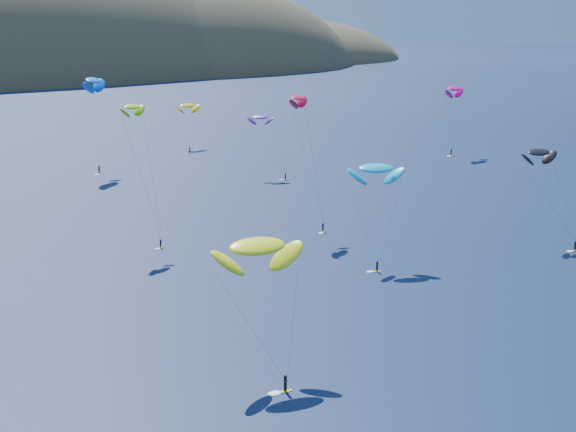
# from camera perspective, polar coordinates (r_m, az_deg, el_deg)

# --- Properties ---
(kitesurfer_2) EXTENTS (11.43, 12.52, 17.80)m
(kitesurfer_2) POSITION_cam_1_polar(r_m,az_deg,el_deg) (95.75, -2.19, -2.18)
(kitesurfer_2) COLOR gold
(kitesurfer_2) RESTS_ON ground
(kitesurfer_3) EXTENTS (6.64, 11.25, 26.70)m
(kitesurfer_3) POSITION_cam_1_polar(r_m,az_deg,el_deg) (150.28, -11.02, 7.60)
(kitesurfer_3) COLOR gold
(kitesurfer_3) RESTS_ON ground
(kitesurfer_4) EXTENTS (10.83, 11.71, 27.20)m
(kitesurfer_4) POSITION_cam_1_polar(r_m,az_deg,el_deg) (220.09, -13.67, 9.35)
(kitesurfer_4) COLOR gold
(kitesurfer_4) RESTS_ON ground
(kitesurfer_5) EXTENTS (10.29, 10.99, 18.53)m
(kitesurfer_5) POSITION_cam_1_polar(r_m,az_deg,el_deg) (137.90, 6.29, 3.39)
(kitesurfer_5) COLOR gold
(kitesurfer_5) RESTS_ON ground
(kitesurfer_6) EXTENTS (7.14, 12.82, 17.00)m
(kitesurfer_6) POSITION_cam_1_polar(r_m,az_deg,el_deg) (209.50, -1.97, 7.03)
(kitesurfer_6) COLOR gold
(kitesurfer_6) RESTS_ON ground
(kitesurfer_7) EXTENTS (7.98, 13.08, 18.49)m
(kitesurfer_7) POSITION_cam_1_polar(r_m,az_deg,el_deg) (157.49, 17.43, 4.33)
(kitesurfer_7) COLOR gold
(kitesurfer_7) RESTS_ON ground
(kitesurfer_8) EXTENTS (10.22, 7.67, 22.03)m
(kitesurfer_8) POSITION_cam_1_polar(r_m,az_deg,el_deg) (246.62, 11.72, 8.86)
(kitesurfer_8) COLOR gold
(kitesurfer_8) RESTS_ON ground
(kitesurfer_9) EXTENTS (7.27, 11.28, 27.46)m
(kitesurfer_9) POSITION_cam_1_polar(r_m,az_deg,el_deg) (157.67, 0.72, 8.38)
(kitesurfer_9) COLOR gold
(kitesurfer_9) RESTS_ON ground
(kitesurfer_11) EXTENTS (9.67, 13.71, 15.22)m
(kitesurfer_11) POSITION_cam_1_polar(r_m,az_deg,el_deg) (256.27, -7.15, 7.80)
(kitesurfer_11) COLOR gold
(kitesurfer_11) RESTS_ON ground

